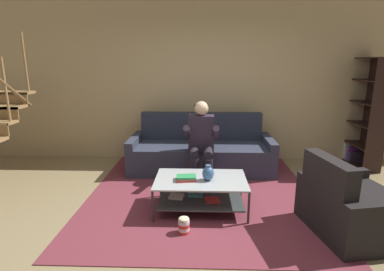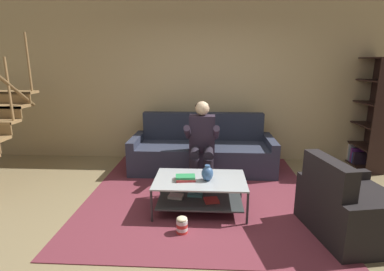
{
  "view_description": "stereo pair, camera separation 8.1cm",
  "coord_description": "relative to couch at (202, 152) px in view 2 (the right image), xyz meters",
  "views": [
    {
      "loc": [
        -0.07,
        -2.98,
        1.77
      ],
      "look_at": [
        -0.2,
        0.76,
        0.84
      ],
      "focal_mm": 28.0,
      "sensor_mm": 36.0,
      "label": 1
    },
    {
      "loc": [
        0.01,
        -2.98,
        1.77
      ],
      "look_at": [
        -0.2,
        0.76,
        0.84
      ],
      "focal_mm": 28.0,
      "sensor_mm": 36.0,
      "label": 2
    }
  ],
  "objects": [
    {
      "name": "armchair",
      "position": [
        1.59,
        -1.88,
        -0.02
      ],
      "size": [
        1.01,
        1.08,
        0.84
      ],
      "color": "black",
      "rests_on": "ground"
    },
    {
      "name": "book_stack",
      "position": [
        -0.17,
        -1.48,
        0.13
      ],
      "size": [
        0.25,
        0.21,
        0.06
      ],
      "color": "#C63737",
      "rests_on": "coffee_table"
    },
    {
      "name": "back_partition",
      "position": [
        0.08,
        0.65,
        1.15
      ],
      "size": [
        8.4,
        0.12,
        2.9
      ],
      "primitive_type": "cube",
      "color": "tan",
      "rests_on": "ground"
    },
    {
      "name": "popcorn_tub",
      "position": [
        -0.17,
        -1.97,
        -0.21
      ],
      "size": [
        0.12,
        0.12,
        0.19
      ],
      "color": "red",
      "rests_on": "ground"
    },
    {
      "name": "coffee_table",
      "position": [
        -0.01,
        -1.43,
        -0.04
      ],
      "size": [
        1.09,
        0.69,
        0.4
      ],
      "color": "#B0B7BA",
      "rests_on": "ground"
    },
    {
      "name": "vase",
      "position": [
        0.09,
        -1.47,
        0.19
      ],
      "size": [
        0.14,
        0.14,
        0.19
      ],
      "color": "#3C6196",
      "rests_on": "coffee_table"
    },
    {
      "name": "area_rug",
      "position": [
        0.0,
        -0.84,
        -0.3
      ],
      "size": [
        3.0,
        3.38,
        0.01
      ],
      "color": "brown",
      "rests_on": "ground"
    },
    {
      "name": "person_seated_center",
      "position": [
        -0.0,
        -0.53,
        0.36
      ],
      "size": [
        0.5,
        0.58,
        1.21
      ],
      "color": "black",
      "rests_on": "ground"
    },
    {
      "name": "bookshelf",
      "position": [
        2.81,
        0.37,
        0.47
      ],
      "size": [
        0.31,
        0.91,
        1.84
      ],
      "color": "black",
      "rests_on": "ground"
    },
    {
      "name": "ground",
      "position": [
        0.08,
        -1.81,
        -0.3
      ],
      "size": [
        16.8,
        16.8,
        0.0
      ],
      "primitive_type": "plane",
      "color": "#96835C"
    },
    {
      "name": "couch",
      "position": [
        0.0,
        0.0,
        0.0
      ],
      "size": [
        2.33,
        0.89,
        0.92
      ],
      "color": "#303547",
      "rests_on": "ground"
    }
  ]
}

